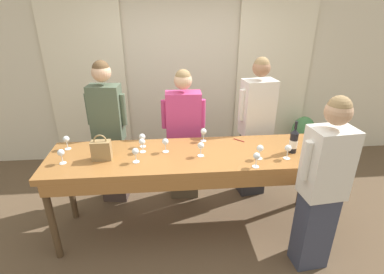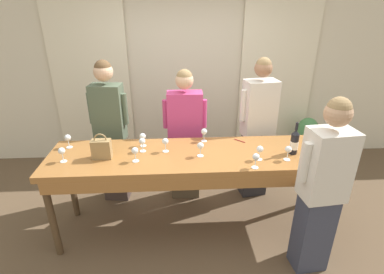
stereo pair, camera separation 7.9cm
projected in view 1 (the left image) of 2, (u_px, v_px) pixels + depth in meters
name	position (u px, v px, depth m)	size (l,w,h in m)	color
ground_plane	(193.00, 227.00, 3.47)	(18.00, 18.00, 0.00)	brown
wall_back	(182.00, 72.00, 4.56)	(12.00, 0.06, 2.80)	beige
curtain_panel_left	(87.00, 78.00, 4.42)	(1.13, 0.03, 2.69)	#EFE5C6
curtain_panel_right	(273.00, 74.00, 4.64)	(1.13, 0.03, 2.69)	#EFE5C6
tasting_bar	(193.00, 162.00, 3.08)	(2.94, 0.77, 0.96)	#9E6633
wine_bottle	(294.00, 141.00, 3.04)	(0.08, 0.08, 0.34)	black
handbag	(101.00, 150.00, 2.91)	(0.19, 0.10, 0.26)	#997A4C
wine_glass_front_left	(201.00, 146.00, 2.97)	(0.07, 0.07, 0.15)	white
wine_glass_front_mid	(204.00, 132.00, 3.29)	(0.07, 0.07, 0.15)	white
wine_glass_front_right	(165.00, 142.00, 3.05)	(0.07, 0.07, 0.15)	white
wine_glass_center_left	(260.00, 149.00, 2.92)	(0.07, 0.07, 0.15)	white
wine_glass_center_mid	(327.00, 147.00, 2.96)	(0.07, 0.07, 0.15)	white
wine_glass_center_right	(142.00, 137.00, 3.16)	(0.07, 0.07, 0.15)	white
wine_glass_back_left	(61.00, 153.00, 2.84)	(0.07, 0.07, 0.15)	white
wine_glass_back_mid	(288.00, 149.00, 2.92)	(0.07, 0.07, 0.15)	white
wine_glass_back_right	(257.00, 157.00, 2.78)	(0.07, 0.07, 0.15)	white
wine_glass_near_host	(135.00, 152.00, 2.86)	(0.07, 0.07, 0.15)	white
wine_glass_by_bottle	(66.00, 140.00, 3.11)	(0.07, 0.07, 0.15)	white
wine_glass_by_handbag	(142.00, 142.00, 3.05)	(0.07, 0.07, 0.15)	white
pen	(239.00, 140.00, 3.35)	(0.10, 0.10, 0.01)	maroon
guest_olive_jacket	(109.00, 132.00, 3.58)	(0.47, 0.26, 1.81)	#473833
guest_pink_top	(184.00, 135.00, 3.68)	(0.53, 0.22, 1.69)	brown
guest_cream_sweater	(256.00, 128.00, 3.73)	(0.50, 0.30, 1.81)	#28282D
host_pouring	(322.00, 186.00, 2.64)	(0.48, 0.30, 1.73)	#383D51
potted_plant	(303.00, 135.00, 4.77)	(0.36, 0.36, 0.74)	#4C4C51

